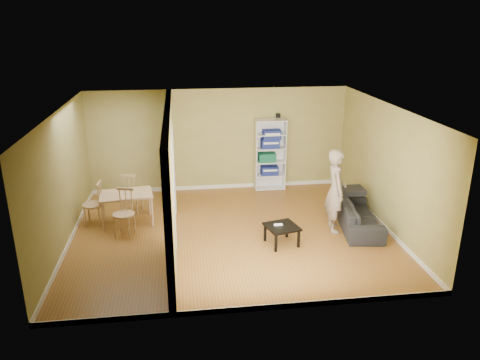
% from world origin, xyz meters
% --- Properties ---
extents(room_shell, '(6.50, 6.50, 6.50)m').
position_xyz_m(room_shell, '(0.00, 0.00, 1.30)').
color(room_shell, '#A05E26').
rests_on(room_shell, ground).
extents(partition, '(0.22, 5.50, 2.60)m').
position_xyz_m(partition, '(-1.20, 0.00, 1.30)').
color(partition, tan).
rests_on(partition, ground).
extents(wall_speaker, '(0.10, 0.10, 0.10)m').
position_xyz_m(wall_speaker, '(1.50, 2.69, 1.90)').
color(wall_speaker, black).
rests_on(wall_speaker, room_shell).
extents(sofa, '(1.99, 1.07, 0.72)m').
position_xyz_m(sofa, '(2.70, -0.03, 0.36)').
color(sofa, black).
rests_on(sofa, ground).
extents(person, '(0.81, 0.66, 2.07)m').
position_xyz_m(person, '(2.15, -0.09, 1.04)').
color(person, slate).
rests_on(person, ground).
extents(bookshelf, '(0.77, 0.34, 1.83)m').
position_xyz_m(bookshelf, '(1.29, 2.60, 0.92)').
color(bookshelf, white).
rests_on(bookshelf, ground).
extents(paper_box_navy_a, '(0.44, 0.28, 0.22)m').
position_xyz_m(paper_box_navy_a, '(1.28, 2.56, 0.50)').
color(paper_box_navy_a, navy).
rests_on(paper_box_navy_a, bookshelf).
extents(paper_box_teal, '(0.43, 0.28, 0.22)m').
position_xyz_m(paper_box_teal, '(1.21, 2.56, 0.86)').
color(paper_box_teal, '#116856').
rests_on(paper_box_teal, bookshelf).
extents(paper_box_navy_b, '(0.45, 0.29, 0.23)m').
position_xyz_m(paper_box_navy_b, '(1.28, 2.56, 1.22)').
color(paper_box_navy_b, navy).
rests_on(paper_box_navy_b, bookshelf).
extents(paper_box_navy_c, '(0.45, 0.29, 0.23)m').
position_xyz_m(paper_box_navy_c, '(1.32, 2.56, 1.45)').
color(paper_box_navy_c, navy).
rests_on(paper_box_navy_c, bookshelf).
extents(coffee_table, '(0.59, 0.59, 0.39)m').
position_xyz_m(coffee_table, '(0.92, -0.60, 0.33)').
color(coffee_table, black).
rests_on(coffee_table, ground).
extents(game_controller, '(0.17, 0.04, 0.03)m').
position_xyz_m(game_controller, '(0.85, -0.57, 0.41)').
color(game_controller, white).
rests_on(game_controller, coffee_table).
extents(dining_table, '(1.10, 0.73, 0.69)m').
position_xyz_m(dining_table, '(-2.18, 0.83, 0.61)').
color(dining_table, tan).
rests_on(dining_table, ground).
extents(chair_left, '(0.48, 0.48, 0.96)m').
position_xyz_m(chair_left, '(-2.90, 0.86, 0.48)').
color(chair_left, tan).
rests_on(chair_left, ground).
extents(chair_near, '(0.55, 0.55, 0.98)m').
position_xyz_m(chair_near, '(-2.18, 0.23, 0.49)').
color(chair_near, tan).
rests_on(chair_near, ground).
extents(chair_far, '(0.55, 0.55, 0.96)m').
position_xyz_m(chair_far, '(-2.11, 1.46, 0.48)').
color(chair_far, '#D7B087').
rests_on(chair_far, ground).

